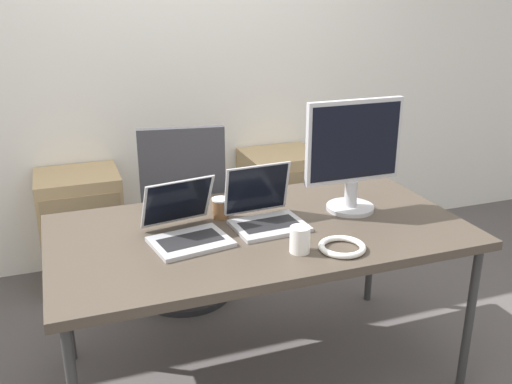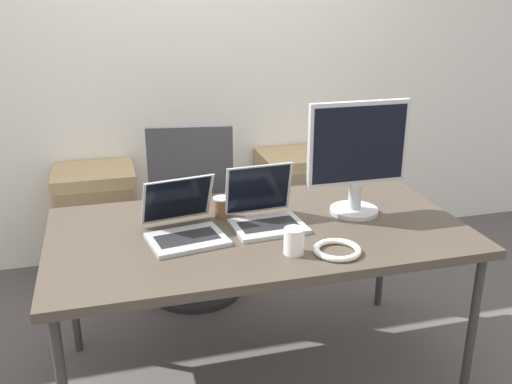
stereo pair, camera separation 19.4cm
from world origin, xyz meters
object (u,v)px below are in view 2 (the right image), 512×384
Objects in this scene: cabinet_right at (296,203)px; laptop_left at (184,225)px; laptop_right at (265,213)px; cabinet_left at (98,223)px; office_chair at (194,233)px; monitor at (357,157)px; coffee_cup_brown at (222,207)px; coffee_cup_white at (294,241)px; cable_coil at (337,250)px.

cabinet_right is 1.84× the size of laptop_left.
laptop_left is 1.19× the size of laptop_right.
laptop_left is (0.38, -1.23, 0.46)m from cabinet_left.
monitor is at bearing -48.69° from office_chair.
office_chair is at bearing 93.88° from coffee_cup_brown.
coffee_cup_white is 0.49m from coffee_cup_brown.
monitor is 0.66m from coffee_cup_brown.
monitor is at bearing -96.21° from cabinet_right.
coffee_cup_brown is (0.58, -1.06, 0.46)m from cabinet_left.
cabinet_right is 6.64× the size of coffee_cup_white.
cable_coil is at bearing -58.79° from cabinet_left.
cabinet_right is at bearing 55.43° from coffee_cup_brown.
laptop_left is (-0.93, -1.23, 0.46)m from cabinet_right.
cabinet_right is (0.78, 0.44, -0.06)m from office_chair.
laptop_right is 0.41m from cable_coil.
cabinet_left is at bearing 121.21° from cable_coil.
cable_coil is at bearing -13.87° from coffee_cup_white.
cabinet_left is 1.80m from monitor.
cabinet_right is 1.37m from coffee_cup_brown.
coffee_cup_brown reaches higher than cabinet_left.
coffee_cup_white is at bearing -77.51° from office_chair.
laptop_right is at bearing -58.24° from cabinet_left.
coffee_cup_brown is at bearing 140.74° from laptop_right.
cabinet_right is 1.37m from monitor.
laptop_right is 0.31m from coffee_cup_white.
office_chair is 10.20× the size of coffee_cup_white.
monitor is 5.56× the size of coffee_cup_brown.
cabinet_left is 6.64× the size of coffee_cup_white.
cabinet_right is at bearing 52.88° from laptop_left.
cable_coil is at bearing -60.70° from laptop_right.
coffee_cup_brown is 0.61m from cable_coil.
coffee_cup_brown is at bearing 113.62° from coffee_cup_white.
cable_coil reaches higher than cabinet_right.
laptop_left is at bearing -139.81° from coffee_cup_brown.
laptop_right is (0.37, 0.03, 0.00)m from laptop_left.
office_chair reaches higher than coffee_cup_white.
laptop_left is 0.73× the size of monitor.
monitor reaches higher than cabinet_left.
coffee_cup_white is 1.13× the size of coffee_cup_brown.
coffee_cup_white is 0.56× the size of cable_coil.
office_chair reaches higher than coffee_cup_brown.
cabinet_right is 1.40m from laptop_right.
office_chair is 1.24m from cable_coil.
monitor reaches higher than cabinet_right.
laptop_left is 0.84m from monitor.
cable_coil is (-0.37, -1.55, 0.42)m from cabinet_right.
coffee_cup_brown reaches higher than cable_coil.
cabinet_right is at bearing 70.36° from coffee_cup_white.
laptop_left is (-0.16, -0.79, 0.40)m from office_chair.
cabinet_left is 1.48m from laptop_right.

